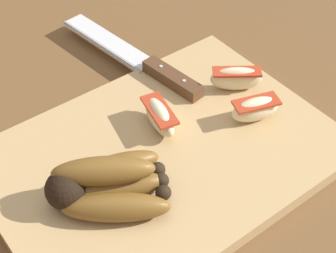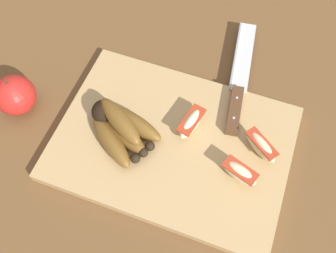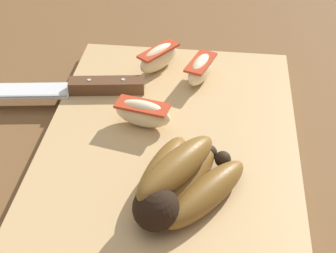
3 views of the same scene
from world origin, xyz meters
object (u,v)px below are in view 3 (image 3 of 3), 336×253
(apple_wedge_near, at_px, (200,69))
(banana_bunch, at_px, (180,183))
(chefs_knife, at_px, (71,88))
(apple_wedge_far, at_px, (143,113))
(apple_wedge_middle, at_px, (159,57))

(apple_wedge_near, bearing_deg, banana_bunch, -1.84)
(chefs_knife, xyz_separation_m, apple_wedge_far, (0.06, 0.11, 0.01))
(apple_wedge_near, height_order, apple_wedge_far, same)
(chefs_knife, height_order, apple_wedge_middle, apple_wedge_middle)
(chefs_knife, xyz_separation_m, apple_wedge_middle, (-0.07, 0.11, 0.01))
(banana_bunch, xyz_separation_m, apple_wedge_middle, (-0.24, -0.05, -0.00))
(banana_bunch, bearing_deg, apple_wedge_far, -154.17)
(chefs_knife, relative_size, apple_wedge_near, 4.05)
(banana_bunch, height_order, chefs_knife, banana_bunch)
(apple_wedge_near, distance_m, apple_wedge_far, 0.12)
(banana_bunch, height_order, apple_wedge_near, banana_bunch)
(banana_bunch, xyz_separation_m, chefs_knife, (-0.18, -0.16, -0.02))
(banana_bunch, relative_size, apple_wedge_near, 2.07)
(chefs_knife, relative_size, apple_wedge_middle, 4.02)
(apple_wedge_far, bearing_deg, apple_wedge_near, 149.37)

